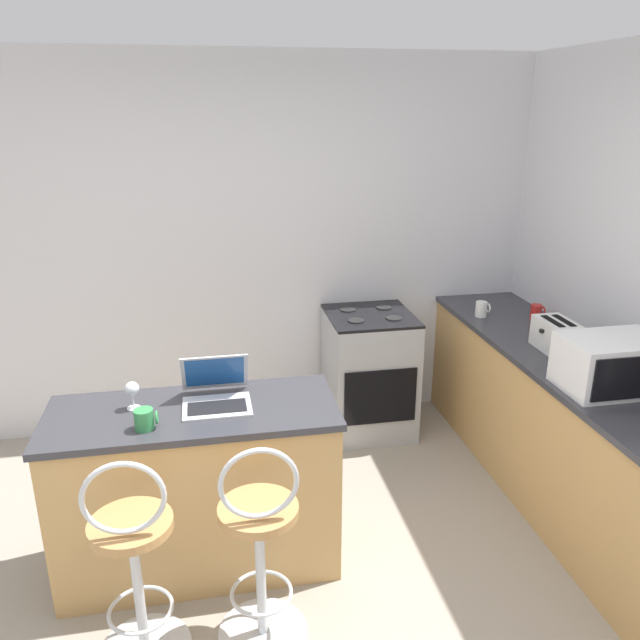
{
  "coord_description": "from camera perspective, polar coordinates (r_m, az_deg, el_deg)",
  "views": [
    {
      "loc": [
        -0.28,
        -2.06,
        2.26
      ],
      "look_at": [
        0.41,
        1.55,
        0.98
      ],
      "focal_mm": 35.0,
      "sensor_mm": 36.0,
      "label": 1
    }
  ],
  "objects": [
    {
      "name": "counter_right",
      "position": [
        3.99,
        21.49,
        -9.42
      ],
      "size": [
        0.63,
        2.73,
        0.88
      ],
      "color": "tan",
      "rests_on": "ground_plane"
    },
    {
      "name": "wine_glass_tall",
      "position": [
        3.09,
        -16.8,
        -6.15
      ],
      "size": [
        0.07,
        0.07,
        0.14
      ],
      "color": "silver",
      "rests_on": "breakfast_bar"
    },
    {
      "name": "bar_stool_far",
      "position": [
        2.82,
        -5.5,
        -20.18
      ],
      "size": [
        0.4,
        0.4,
        1.01
      ],
      "color": "silver",
      "rests_on": "ground_plane"
    },
    {
      "name": "wall_back",
      "position": [
        4.41,
        -6.94,
        6.46
      ],
      "size": [
        12.0,
        0.06,
        2.6
      ],
      "color": "silver",
      "rests_on": "ground_plane"
    },
    {
      "name": "toaster",
      "position": [
        3.91,
        20.8,
        -1.35
      ],
      "size": [
        0.2,
        0.3,
        0.19
      ],
      "color": "silver",
      "rests_on": "counter_right"
    },
    {
      "name": "microwave",
      "position": [
        3.48,
        25.16,
        -3.66
      ],
      "size": [
        0.5,
        0.35,
        0.27
      ],
      "color": "white",
      "rests_on": "counter_right"
    },
    {
      "name": "mug_white",
      "position": [
        4.39,
        14.57,
        0.98
      ],
      "size": [
        0.1,
        0.08,
        0.1
      ],
      "color": "white",
      "rests_on": "counter_right"
    },
    {
      "name": "mug_green",
      "position": [
        2.92,
        -15.73,
        -8.73
      ],
      "size": [
        0.1,
        0.09,
        0.09
      ],
      "color": "#338447",
      "rests_on": "breakfast_bar"
    },
    {
      "name": "bar_stool_near",
      "position": [
        2.84,
        -16.58,
        -20.73
      ],
      "size": [
        0.4,
        0.4,
        1.01
      ],
      "color": "silver",
      "rests_on": "ground_plane"
    },
    {
      "name": "stove_range",
      "position": [
        4.48,
        4.49,
        -4.84
      ],
      "size": [
        0.59,
        0.61,
        0.89
      ],
      "color": "#9EA3A8",
      "rests_on": "ground_plane"
    },
    {
      "name": "mug_red",
      "position": [
        4.45,
        19.18,
        0.71
      ],
      "size": [
        0.09,
        0.07,
        0.1
      ],
      "color": "red",
      "rests_on": "counter_right"
    },
    {
      "name": "laptop",
      "position": [
        3.09,
        -9.49,
        -6.42
      ],
      "size": [
        0.33,
        0.33,
        0.23
      ],
      "color": "#B7BABF",
      "rests_on": "breakfast_bar"
    },
    {
      "name": "breakfast_bar",
      "position": [
        3.28,
        -11.08,
        -14.88
      ],
      "size": [
        1.38,
        0.57,
        0.88
      ],
      "color": "tan",
      "rests_on": "ground_plane"
    }
  ]
}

